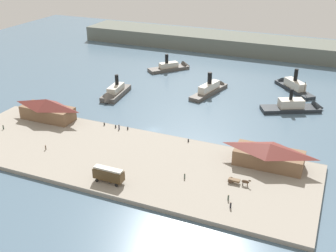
% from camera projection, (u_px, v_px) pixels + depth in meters
% --- Properties ---
extents(ground_plane, '(320.00, 320.00, 0.00)m').
position_uv_depth(ground_plane, '(154.00, 130.00, 138.47)').
color(ground_plane, slate).
extents(quay_promenade, '(110.00, 36.00, 1.20)m').
position_uv_depth(quay_promenade, '(122.00, 159.00, 119.91)').
color(quay_promenade, gray).
rests_on(quay_promenade, ground).
extents(seawall_edge, '(110.00, 0.80, 1.00)m').
position_uv_depth(seawall_edge, '(149.00, 133.00, 135.26)').
color(seawall_edge, slate).
rests_on(seawall_edge, ground).
extents(ferry_shed_customs_shed, '(18.78, 7.65, 7.37)m').
position_uv_depth(ferry_shed_customs_shed, '(47.00, 109.00, 142.06)').
color(ferry_shed_customs_shed, brown).
rests_on(ferry_shed_customs_shed, quay_promenade).
extents(ferry_shed_central_terminal, '(19.08, 8.57, 6.56)m').
position_uv_depth(ferry_shed_central_terminal, '(269.00, 154.00, 114.19)').
color(ferry_shed_central_terminal, brown).
rests_on(ferry_shed_central_terminal, quay_promenade).
extents(street_tram, '(8.18, 2.71, 4.09)m').
position_uv_depth(street_tram, '(109.00, 174.00, 106.69)').
color(street_tram, '#4C381E').
rests_on(street_tram, quay_promenade).
extents(horse_cart, '(5.84, 1.40, 1.87)m').
position_uv_depth(horse_cart, '(238.00, 181.00, 106.50)').
color(horse_cart, brown).
rests_on(horse_cart, quay_promenade).
extents(pedestrian_by_tram, '(0.38, 0.38, 1.55)m').
position_uv_depth(pedestrian_by_tram, '(3.00, 127.00, 136.08)').
color(pedestrian_by_tram, '#3D4C42').
rests_on(pedestrian_by_tram, quay_promenade).
extents(pedestrian_at_waters_edge, '(0.38, 0.38, 1.52)m').
position_uv_depth(pedestrian_at_waters_edge, '(46.00, 147.00, 123.42)').
color(pedestrian_at_waters_edge, '#6B5B4C').
rests_on(pedestrian_at_waters_edge, quay_promenade).
extents(pedestrian_standing_center, '(0.39, 0.39, 1.56)m').
position_uv_depth(pedestrian_standing_center, '(228.00, 198.00, 100.15)').
color(pedestrian_standing_center, '#3D4C42').
rests_on(pedestrian_standing_center, quay_promenade).
extents(pedestrian_walking_east, '(0.37, 0.37, 1.51)m').
position_uv_depth(pedestrian_walking_east, '(185.00, 176.00, 109.03)').
color(pedestrian_walking_east, '#3D4C42').
rests_on(pedestrian_walking_east, quay_promenade).
extents(pedestrian_walking_west, '(0.44, 0.44, 1.76)m').
position_uv_depth(pedestrian_walking_west, '(119.00, 127.00, 135.92)').
color(pedestrian_walking_west, '#33384C').
rests_on(pedestrian_walking_west, quay_promenade).
extents(pedestrian_near_east_shed, '(0.42, 0.42, 1.69)m').
position_uv_depth(pedestrian_near_east_shed, '(231.00, 205.00, 97.28)').
color(pedestrian_near_east_shed, '#232328').
rests_on(pedestrian_near_east_shed, quay_promenade).
extents(mooring_post_center_west, '(0.44, 0.44, 0.90)m').
position_uv_depth(mooring_post_center_west, '(128.00, 128.00, 136.06)').
color(mooring_post_center_west, black).
rests_on(mooring_post_center_west, quay_promenade).
extents(mooring_post_center_east, '(0.44, 0.44, 0.90)m').
position_uv_depth(mooring_post_center_east, '(116.00, 126.00, 137.28)').
color(mooring_post_center_east, black).
rests_on(mooring_post_center_east, quay_promenade).
extents(mooring_post_west, '(0.44, 0.44, 0.90)m').
position_uv_depth(mooring_post_west, '(104.00, 124.00, 138.95)').
color(mooring_post_west, black).
rests_on(mooring_post_west, quay_promenade).
extents(mooring_post_east, '(0.44, 0.44, 0.90)m').
position_uv_depth(mooring_post_east, '(188.00, 140.00, 128.14)').
color(mooring_post_east, black).
rests_on(mooring_post_east, quay_promenade).
extents(ferry_moored_east, '(18.28, 19.67, 9.89)m').
position_uv_depth(ferry_moored_east, '(174.00, 67.00, 198.46)').
color(ferry_moored_east, '#514C47').
rests_on(ferry_moored_east, ground).
extents(ferry_departing_north, '(19.65, 21.38, 10.91)m').
position_uv_depth(ferry_departing_north, '(291.00, 85.00, 173.64)').
color(ferry_departing_north, '#23282D').
rests_on(ferry_departing_north, ground).
extents(ferry_outer_harbor, '(10.10, 24.96, 10.37)m').
position_uv_depth(ferry_outer_harbor, '(212.00, 88.00, 170.28)').
color(ferry_outer_harbor, '#514C47').
rests_on(ferry_outer_harbor, ground).
extents(ferry_near_quay, '(7.94, 20.05, 10.07)m').
position_uv_depth(ferry_near_quay, '(114.00, 94.00, 164.95)').
color(ferry_near_quay, '#514C47').
rests_on(ferry_near_quay, ground).
extents(ferry_approaching_east, '(23.57, 15.91, 10.66)m').
position_uv_depth(ferry_approaching_east, '(299.00, 107.00, 153.02)').
color(ferry_approaching_east, '#23282D').
rests_on(ferry_approaching_east, ground).
extents(far_headland, '(180.00, 24.00, 8.00)m').
position_uv_depth(far_headland, '(238.00, 44.00, 228.27)').
color(far_headland, '#60665B').
rests_on(far_headland, ground).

